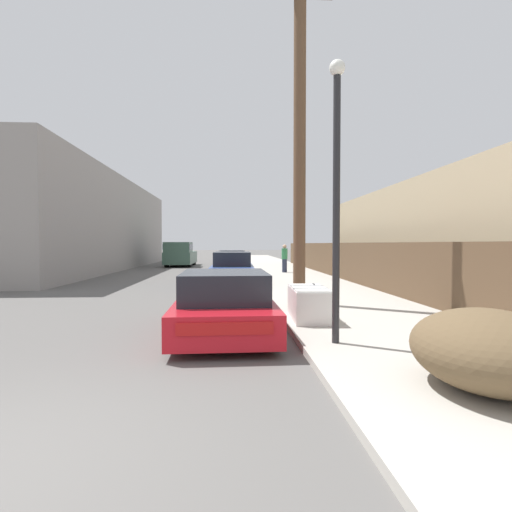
{
  "coord_description": "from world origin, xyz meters",
  "views": [
    {
      "loc": [
        2.06,
        -3.08,
        1.77
      ],
      "look_at": [
        2.81,
        9.07,
        1.39
      ],
      "focal_mm": 28.0,
      "sensor_mm": 36.0,
      "label": 1
    }
  ],
  "objects": [
    {
      "name": "utility_pole",
      "position": [
        3.93,
        7.82,
        4.86
      ],
      "size": [
        1.8,
        0.34,
        9.3
      ],
      "color": "brown",
      "rests_on": "sidewalk_curb"
    },
    {
      "name": "sidewalk_curb",
      "position": [
        5.3,
        23.5,
        0.06
      ],
      "size": [
        4.2,
        63.0,
        0.12
      ],
      "primitive_type": "cube",
      "color": "#ADA89E",
      "rests_on": "ground"
    },
    {
      "name": "parked_sports_car_red",
      "position": [
        1.92,
        4.81,
        0.56
      ],
      "size": [
        1.93,
        4.3,
        1.23
      ],
      "rotation": [
        0.0,
        0.0,
        0.02
      ],
      "color": "red",
      "rests_on": "ground"
    },
    {
      "name": "building_right_house",
      "position": [
        11.28,
        10.67,
        2.02
      ],
      "size": [
        6.0,
        20.42,
        4.05
      ],
      "primitive_type": "cube",
      "color": "tan",
      "rests_on": "ground"
    },
    {
      "name": "street_lamp",
      "position": [
        3.78,
        3.4,
        2.82
      ],
      "size": [
        0.26,
        0.26,
        4.64
      ],
      "color": "#232326",
      "rests_on": "sidewalk_curb"
    },
    {
      "name": "building_left_block",
      "position": [
        -8.56,
        25.26,
        3.11
      ],
      "size": [
        7.0,
        26.17,
        6.22
      ],
      "primitive_type": "cube",
      "color": "gray",
      "rests_on": "ground"
    },
    {
      "name": "brush_pile",
      "position": [
        4.94,
        1.2,
        0.57
      ],
      "size": [
        1.62,
        1.92,
        0.91
      ],
      "color": "brown",
      "rests_on": "sidewalk_curb"
    },
    {
      "name": "discarded_fridge",
      "position": [
        3.74,
        5.51,
        0.47
      ],
      "size": [
        0.79,
        1.66,
        0.72
      ],
      "rotation": [
        0.0,
        0.0,
        -0.03
      ],
      "color": "white",
      "rests_on": "sidewalk_curb"
    },
    {
      "name": "car_parked_mid",
      "position": [
        2.1,
        13.77,
        0.66
      ],
      "size": [
        1.78,
        4.61,
        1.43
      ],
      "rotation": [
        0.0,
        0.0,
        -0.02
      ],
      "color": "#2D478C",
      "rests_on": "ground"
    },
    {
      "name": "pickup_truck",
      "position": [
        -1.96,
        28.48,
        0.95
      ],
      "size": [
        2.08,
        5.49,
        1.89
      ],
      "rotation": [
        0.0,
        0.0,
        3.13
      ],
      "color": "#385647",
      "rests_on": "ground"
    },
    {
      "name": "wooden_fence",
      "position": [
        7.25,
        15.82,
        0.97
      ],
      "size": [
        0.08,
        31.03,
        1.69
      ],
      "primitive_type": "cube",
      "color": "brown",
      "rests_on": "sidewalk_curb"
    },
    {
      "name": "car_parked_far",
      "position": [
        2.04,
        23.89,
        0.63
      ],
      "size": [
        2.13,
        4.42,
        1.33
      ],
      "rotation": [
        0.0,
        0.0,
        0.07
      ],
      "color": "silver",
      "rests_on": "ground"
    },
    {
      "name": "pedestrian",
      "position": [
        5.12,
        19.73,
        0.94
      ],
      "size": [
        0.34,
        0.34,
        1.61
      ],
      "color": "#282D42",
      "rests_on": "sidewalk_curb"
    }
  ]
}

